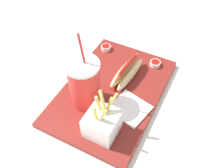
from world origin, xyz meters
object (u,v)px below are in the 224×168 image
fries_basket (102,123)px  ketchup_cup_2 (155,63)px  hot_dog_1 (127,71)px  ketchup_cup_1 (106,48)px  soda_cup (85,83)px  napkin_stack (130,108)px

fries_basket → ketchup_cup_2: 0.34m
hot_dog_1 → ketchup_cup_2: (0.10, -0.07, -0.02)m
fries_basket → ketchup_cup_1: bearing=26.3°
soda_cup → napkin_stack: bearing=-77.1°
ketchup_cup_1 → napkin_stack: 0.30m
hot_dog_1 → napkin_stack: (-0.12, -0.07, -0.02)m
fries_basket → napkin_stack: (0.11, -0.04, -0.04)m
ketchup_cup_2 → napkin_stack: size_ratio=0.34×
hot_dog_1 → fries_basket: bearing=-173.1°
soda_cup → napkin_stack: (0.03, -0.14, -0.08)m
ketchup_cup_1 → napkin_stack: size_ratio=0.32×
ketchup_cup_2 → ketchup_cup_1: bearing=90.9°
ketchup_cup_1 → ketchup_cup_2: bearing=-89.1°
hot_dog_1 → napkin_stack: 0.14m
ketchup_cup_2 → napkin_stack: bearing=179.4°
napkin_stack → ketchup_cup_2: bearing=-0.6°
fries_basket → ketchup_cup_2: fries_basket is taller
ketchup_cup_1 → napkin_stack: (-0.22, -0.20, -0.01)m
fries_basket → ketchup_cup_1: (0.33, 0.16, -0.03)m
hot_dog_1 → soda_cup: bearing=154.9°
soda_cup → hot_dog_1: bearing=-25.1°
soda_cup → fries_basket: soda_cup is taller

